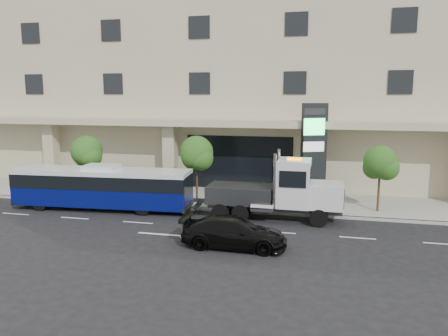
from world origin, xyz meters
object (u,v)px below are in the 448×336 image
(city_bus, at_px, (102,187))
(black_sedan, at_px, (234,232))
(tow_truck, at_px, (280,192))
(signage_pylon, at_px, (314,152))

(city_bus, height_order, black_sedan, city_bus)
(tow_truck, distance_m, signage_pylon, 5.13)
(black_sedan, height_order, signage_pylon, signage_pylon)
(black_sedan, bearing_deg, tow_truck, -17.80)
(black_sedan, bearing_deg, city_bus, 62.69)
(city_bus, xyz_separation_m, signage_pylon, (12.89, 4.66, 2.00))
(city_bus, relative_size, signage_pylon, 1.75)
(tow_truck, xyz_separation_m, signage_pylon, (1.70, 4.49, 1.79))
(tow_truck, bearing_deg, black_sedan, -107.51)
(black_sedan, distance_m, signage_pylon, 10.55)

